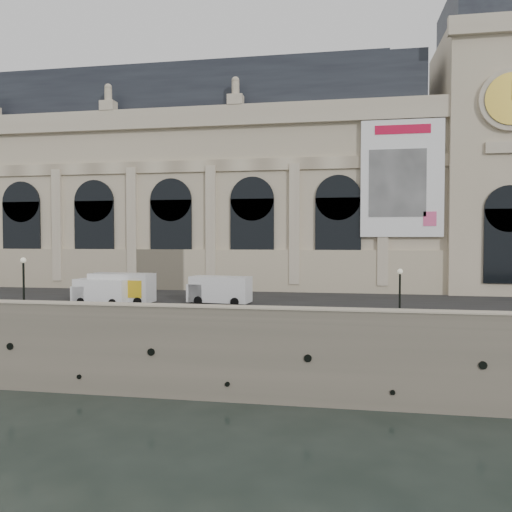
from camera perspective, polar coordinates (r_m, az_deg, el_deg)
The scene contains 11 objects.
ground at distance 41.49m, azimuth -14.50°, elevation -15.32°, with size 260.00×260.00×0.00m, color black.
quay at distance 73.55m, azimuth -3.26°, elevation -5.27°, with size 160.00×70.00×6.00m, color #7B6F5E.
street at distance 53.08m, azimuth -8.35°, elevation -4.81°, with size 160.00×24.00×0.06m, color #2D2D2D.
parapet at distance 40.57m, azimuth -14.23°, elevation -6.12°, with size 160.00×1.40×1.21m.
museum at distance 70.98m, azimuth -8.80°, elevation 7.98°, with size 69.00×18.70×29.10m.
clock_pavilion at distance 67.37m, azimuth 25.24°, elevation 11.31°, with size 13.00×14.72×36.70m.
van_b at distance 48.34m, azimuth -4.50°, elevation -3.88°, with size 6.23×3.07×2.67m.
van_c at distance 49.89m, azimuth -17.45°, elevation -3.90°, with size 5.72×2.77×2.46m.
box_truck at distance 50.17m, azimuth -15.50°, elevation -3.59°, with size 7.47×3.02×2.95m.
lamp_left at distance 46.11m, azimuth -25.02°, elevation -3.10°, with size 0.48×0.48×4.74m.
lamp_right at distance 38.81m, azimuth 16.11°, elevation -4.42°, with size 0.41×0.41×4.07m.
Camera 1 is at (16.29, -36.12, 12.31)m, focal length 35.00 mm.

